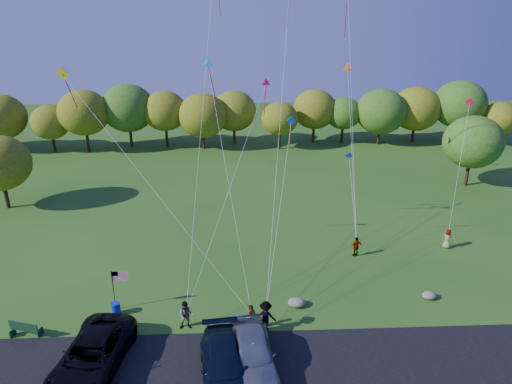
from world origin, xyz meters
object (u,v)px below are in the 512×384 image
flyer_c (266,316)px  minivan_dark (92,355)px  minivan_silver (252,353)px  flyer_d (356,247)px  flyer_a (252,317)px  park_bench (25,329)px  flyer_e (447,239)px  trash_barrel (116,309)px  minivan_navy (224,366)px  flyer_b (186,315)px

flyer_c → minivan_dark: bearing=29.1°
minivan_silver → flyer_d: minivan_silver is taller
flyer_a → flyer_d: (8.19, 8.19, -0.02)m
park_bench → flyer_d: bearing=38.4°
flyer_e → park_bench: bearing=51.1°
minivan_dark → flyer_d: size_ratio=4.03×
flyer_d → park_bench: flyer_d is taller
minivan_silver → trash_barrel: minivan_silver is taller
minivan_dark → flyer_e: 26.77m
minivan_navy → flyer_e: size_ratio=3.66×
flyer_e → trash_barrel: 24.97m
flyer_b → flyer_e: (19.41, 8.91, -0.13)m
flyer_a → flyer_e: 18.08m
flyer_c → flyer_e: bearing=-135.9°
flyer_a → flyer_b: (-3.79, 0.21, 0.10)m
minivan_navy → flyer_a: (1.51, 3.92, -0.08)m
flyer_e → minivan_silver: bearing=71.2°
minivan_navy → flyer_d: minivan_navy is taller
minivan_silver → trash_barrel: 9.54m
minivan_dark → flyer_b: minivan_dark is taller
minivan_silver → flyer_b: (-3.73, 3.38, -0.09)m
minivan_silver → minivan_dark: bearing=172.2°
minivan_silver → flyer_c: minivan_silver is taller
minivan_navy → flyer_e: minivan_navy is taller
minivan_silver → park_bench: (-12.83, 3.00, -0.45)m
flyer_a → trash_barrel: bearing=118.3°
minivan_navy → park_bench: 11.99m
flyer_b → trash_barrel: bearing=160.2°
minivan_navy → trash_barrel: minivan_navy is taller
flyer_b → trash_barrel: flyer_b is taller
trash_barrel → flyer_b: bearing=-18.8°
minivan_dark → flyer_d: (16.47, 11.14, -0.15)m
minivan_silver → flyer_d: (8.25, 11.35, -0.21)m
minivan_dark → flyer_e: bearing=34.2°
minivan_dark → flyer_e: size_ratio=4.07×
minivan_navy → trash_barrel: bearing=134.3°
flyer_c → flyer_e: 17.47m
flyer_b → park_bench: 9.12m
trash_barrel → flyer_c: bearing=-11.7°
flyer_d → park_bench: (-21.08, -8.35, -0.24)m
minivan_navy → flyer_a: bearing=63.2°
minivan_silver → flyer_a: bearing=82.6°
minivan_dark → park_bench: bearing=156.3°
flyer_b → flyer_a: bearing=-4.2°
minivan_dark → minivan_silver: 8.21m
flyer_b → minivan_silver: bearing=-43.2°
minivan_dark → minivan_navy: bearing=-0.7°
flyer_c → flyer_e: (14.81, 9.28, -0.18)m
flyer_a → park_bench: bearing=130.8°
flyer_b → park_bench: (-9.10, -0.38, -0.35)m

